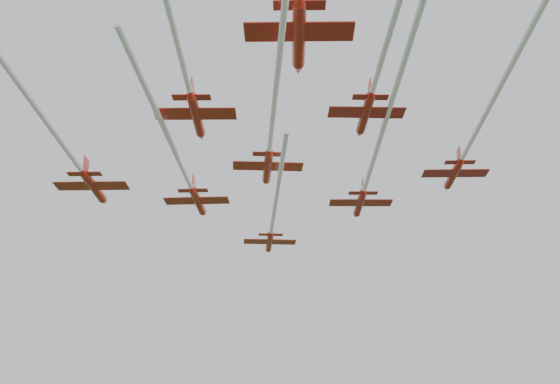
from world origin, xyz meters
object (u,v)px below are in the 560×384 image
at_px(jet_row3_left, 51,128).
at_px(jet_row4_right, 396,12).
at_px(jet_row3_right, 486,114).
at_px(jet_row2_left, 184,172).
at_px(jet_row3_mid, 271,132).
at_px(jet_row2_right, 378,146).
at_px(jet_lead, 273,222).
at_px(jet_row4_left, 172,20).

height_order(jet_row3_left, jet_row4_right, jet_row4_right).
relative_size(jet_row3_left, jet_row3_right, 1.01).
bearing_deg(jet_row2_left, jet_row3_right, -21.09).
height_order(jet_row2_left, jet_row3_right, jet_row3_right).
height_order(jet_row3_left, jet_row3_mid, jet_row3_mid).
height_order(jet_row2_left, jet_row3_mid, jet_row3_mid).
relative_size(jet_row2_right, jet_row3_right, 1.12).
relative_size(jet_row2_left, jet_row3_right, 0.79).
distance_m(jet_lead, jet_row2_right, 24.51).
bearing_deg(jet_row3_right, jet_row4_right, -123.46).
bearing_deg(jet_lead, jet_row3_left, -128.20).
xyz_separation_m(jet_row2_right, jet_row3_right, (12.20, -3.55, -0.08)).
bearing_deg(jet_row3_left, jet_row4_left, -42.56).
xyz_separation_m(jet_row3_left, jet_row3_mid, (17.67, 13.95, 2.88)).
xyz_separation_m(jet_row4_left, jet_row4_right, (17.72, 4.91, -0.58)).
relative_size(jet_row2_left, jet_row3_mid, 1.08).
distance_m(jet_lead, jet_row4_right, 47.22).
height_order(jet_row3_left, jet_row3_right, jet_row3_right).
distance_m(jet_row3_left, jet_row3_mid, 22.70).
distance_m(jet_lead, jet_row3_right, 36.55).
height_order(jet_row4_left, jet_row4_right, jet_row4_left).
relative_size(jet_lead, jet_row3_left, 0.70).
bearing_deg(jet_row2_left, jet_row2_right, -13.87).
bearing_deg(jet_lead, jet_row3_mid, -93.29).
xyz_separation_m(jet_row2_left, jet_row3_left, (-3.94, -19.53, -2.51)).
height_order(jet_row3_right, jet_row4_right, jet_row4_right).
bearing_deg(jet_row3_left, jet_lead, 56.75).
bearing_deg(jet_row2_left, jet_row3_left, -119.87).
bearing_deg(jet_row2_right, jet_row3_left, -164.05).
bearing_deg(jet_row3_mid, jet_lead, 86.83).
xyz_separation_m(jet_lead, jet_row2_left, (-4.60, -17.22, 1.41)).
relative_size(jet_row3_left, jet_row3_mid, 1.37).
bearing_deg(jet_row4_right, jet_row2_right, 84.28).
height_order(jet_row2_right, jet_row3_mid, jet_row3_mid).
distance_m(jet_row2_left, jet_row3_left, 20.08).
xyz_separation_m(jet_row3_right, jet_row4_left, (-22.43, -25.05, 0.69)).
distance_m(jet_row2_left, jet_row2_right, 23.74).
distance_m(jet_row3_right, jet_row4_right, 20.68).
height_order(jet_row2_left, jet_row4_right, jet_row4_right).
xyz_separation_m(jet_row3_left, jet_row3_right, (39.80, 17.89, 2.70)).
relative_size(jet_row3_left, jet_row4_right, 0.97).
height_order(jet_lead, jet_row4_left, jet_row4_left).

